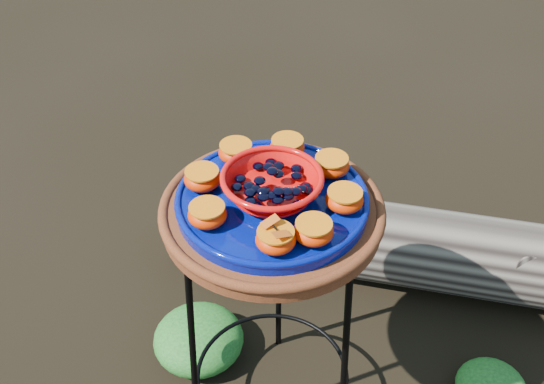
# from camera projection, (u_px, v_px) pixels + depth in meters

# --- Properties ---
(plant_stand) EXTENTS (0.44, 0.44, 0.70)m
(plant_stand) POSITION_uv_depth(u_px,v_px,m) (272.00, 325.00, 1.69)
(plant_stand) COLOR black
(plant_stand) RESTS_ON ground
(terracotta_saucer) EXTENTS (0.47, 0.47, 0.04)m
(terracotta_saucer) POSITION_uv_depth(u_px,v_px,m) (272.00, 213.00, 1.45)
(terracotta_saucer) COLOR #431D09
(terracotta_saucer) RESTS_ON plant_stand
(cobalt_plate) EXTENTS (0.40, 0.40, 0.03)m
(cobalt_plate) POSITION_uv_depth(u_px,v_px,m) (272.00, 202.00, 1.43)
(cobalt_plate) COLOR #00004A
(cobalt_plate) RESTS_ON terracotta_saucer
(red_bowl) EXTENTS (0.20, 0.20, 0.06)m
(red_bowl) POSITION_uv_depth(u_px,v_px,m) (272.00, 187.00, 1.40)
(red_bowl) COLOR red
(red_bowl) RESTS_ON cobalt_plate
(glass_gems) EXTENTS (0.16, 0.16, 0.03)m
(glass_gems) POSITION_uv_depth(u_px,v_px,m) (272.00, 171.00, 1.38)
(glass_gems) COLOR black
(glass_gems) RESTS_ON red_bowl
(orange_half_0) EXTENTS (0.08, 0.08, 0.04)m
(orange_half_0) POSITION_uv_depth(u_px,v_px,m) (276.00, 240.00, 1.29)
(orange_half_0) COLOR #B61200
(orange_half_0) RESTS_ON cobalt_plate
(orange_half_1) EXTENTS (0.08, 0.08, 0.04)m
(orange_half_1) POSITION_uv_depth(u_px,v_px,m) (314.00, 231.00, 1.31)
(orange_half_1) COLOR #B61200
(orange_half_1) RESTS_ON cobalt_plate
(orange_half_2) EXTENTS (0.08, 0.08, 0.04)m
(orange_half_2) POSITION_uv_depth(u_px,v_px,m) (344.00, 200.00, 1.38)
(orange_half_2) COLOR #B61200
(orange_half_2) RESTS_ON cobalt_plate
(orange_half_3) EXTENTS (0.08, 0.08, 0.04)m
(orange_half_3) POSITION_uv_depth(u_px,v_px,m) (331.00, 166.00, 1.47)
(orange_half_3) COLOR #B61200
(orange_half_3) RESTS_ON cobalt_plate
(orange_half_4) EXTENTS (0.08, 0.08, 0.04)m
(orange_half_4) POSITION_uv_depth(u_px,v_px,m) (287.00, 147.00, 1.52)
(orange_half_4) COLOR #B61200
(orange_half_4) RESTS_ON cobalt_plate
(orange_half_5) EXTENTS (0.08, 0.08, 0.04)m
(orange_half_5) POSITION_uv_depth(u_px,v_px,m) (236.00, 152.00, 1.51)
(orange_half_5) COLOR #B61200
(orange_half_5) RESTS_ON cobalt_plate
(orange_half_6) EXTENTS (0.08, 0.08, 0.04)m
(orange_half_6) POSITION_uv_depth(u_px,v_px,m) (202.00, 179.00, 1.43)
(orange_half_6) COLOR #B61200
(orange_half_6) RESTS_ON cobalt_plate
(orange_half_7) EXTENTS (0.08, 0.08, 0.04)m
(orange_half_7) POSITION_uv_depth(u_px,v_px,m) (207.00, 215.00, 1.35)
(orange_half_7) COLOR #B61200
(orange_half_7) RESTS_ON cobalt_plate
(butterfly) EXTENTS (0.09, 0.08, 0.01)m
(butterfly) POSITION_uv_depth(u_px,v_px,m) (276.00, 229.00, 1.27)
(butterfly) COLOR #C14F11
(butterfly) RESTS_ON orange_half_0
(driftwood_log) EXTENTS (1.46, 0.56, 0.27)m
(driftwood_log) POSITION_uv_depth(u_px,v_px,m) (385.00, 242.00, 2.22)
(driftwood_log) COLOR black
(driftwood_log) RESTS_ON ground
(foliage_left) EXTENTS (0.27, 0.27, 0.13)m
(foliage_left) POSITION_uv_depth(u_px,v_px,m) (198.00, 338.00, 2.01)
(foliage_left) COLOR #154016
(foliage_left) RESTS_ON ground
(foliage_back) EXTENTS (0.32, 0.32, 0.16)m
(foliage_back) POSITION_uv_depth(u_px,v_px,m) (255.00, 249.00, 2.28)
(foliage_back) COLOR #154016
(foliage_back) RESTS_ON ground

